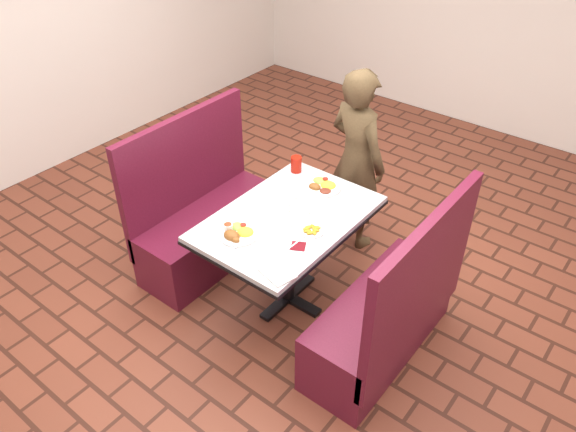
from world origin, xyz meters
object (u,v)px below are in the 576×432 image
object	(u,v)px
booth_bench_left	(207,222)
plantain_plate	(312,230)
dining_table	(288,228)
booth_bench_right	(388,316)
far_dinner_plate	(323,185)
red_tumbler	(296,164)
diner_person	(357,160)
near_dinner_plate	(237,232)

from	to	relation	value
booth_bench_left	plantain_plate	distance (m)	1.10
dining_table	booth_bench_left	size ratio (longest dim) A/B	1.01
booth_bench_right	far_dinner_plate	world-z (taller)	booth_bench_right
booth_bench_right	red_tumbler	bearing A→B (deg)	156.57
booth_bench_left	far_dinner_plate	xyz separation A→B (m)	(0.78, 0.41, 0.45)
diner_person	plantain_plate	size ratio (longest dim) A/B	8.90
far_dinner_plate	booth_bench_left	bearing A→B (deg)	-152.02
plantain_plate	red_tumbler	size ratio (longest dim) A/B	1.39
far_dinner_plate	diner_person	bearing A→B (deg)	93.58
dining_table	plantain_plate	xyz separation A→B (m)	(0.22, -0.04, 0.11)
near_dinner_plate	plantain_plate	bearing A→B (deg)	42.94
diner_person	near_dinner_plate	xyz separation A→B (m)	(-0.07, -1.26, 0.05)
far_dinner_plate	plantain_plate	bearing A→B (deg)	-62.36
booth_bench_left	diner_person	xyz separation A→B (m)	(0.75, 0.91, 0.40)
near_dinner_plate	red_tumbler	distance (m)	0.85
diner_person	near_dinner_plate	world-z (taller)	diner_person
dining_table	booth_bench_right	size ratio (longest dim) A/B	1.01
far_dinner_plate	booth_bench_right	bearing A→B (deg)	-26.92
diner_person	far_dinner_plate	distance (m)	0.50
booth_bench_left	booth_bench_right	distance (m)	1.60
diner_person	booth_bench_right	bearing A→B (deg)	146.86
diner_person	near_dinner_plate	distance (m)	1.27
booth_bench_left	near_dinner_plate	distance (m)	0.88
diner_person	plantain_plate	bearing A→B (deg)	119.66
booth_bench_right	far_dinner_plate	distance (m)	1.02
booth_bench_left	diner_person	bearing A→B (deg)	50.53
red_tumbler	booth_bench_right	bearing A→B (deg)	-23.43
diner_person	booth_bench_left	bearing A→B (deg)	64.41
booth_bench_left	red_tumbler	distance (m)	0.84
dining_table	red_tumbler	xyz separation A→B (m)	(-0.30, 0.48, 0.16)
booth_bench_left	far_dinner_plate	size ratio (longest dim) A/B	4.47
booth_bench_right	red_tumbler	distance (m)	1.29
booth_bench_left	booth_bench_right	xyz separation A→B (m)	(1.60, 0.00, 0.00)
booth_bench_left	diner_person	world-z (taller)	diner_person
booth_bench_left	red_tumbler	xyz separation A→B (m)	(0.50, 0.48, 0.48)
dining_table	plantain_plate	distance (m)	0.25
dining_table	far_dinner_plate	bearing A→B (deg)	92.51
near_dinner_plate	diner_person	bearing A→B (deg)	86.67
near_dinner_plate	plantain_plate	distance (m)	0.47
booth_bench_left	plantain_plate	world-z (taller)	booth_bench_left
booth_bench_left	near_dinner_plate	size ratio (longest dim) A/B	4.70
booth_bench_left	booth_bench_right	bearing A→B (deg)	0.00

